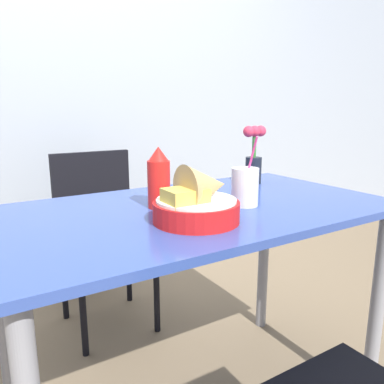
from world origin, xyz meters
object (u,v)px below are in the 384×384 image
at_px(ketchup_bottle, 159,179).
at_px(flower_vase, 254,156).
at_px(food_basket, 199,201).
at_px(chair_far_window, 99,223).
at_px(drink_cup, 245,188).

distance_m(ketchup_bottle, flower_vase, 0.54).
bearing_deg(food_basket, flower_vase, 34.89).
bearing_deg(ketchup_bottle, flower_vase, 16.32).
bearing_deg(flower_vase, ketchup_bottle, -163.68).
bearing_deg(chair_far_window, drink_cup, -76.41).
height_order(ketchup_bottle, flower_vase, flower_vase).
distance_m(chair_far_window, ketchup_bottle, 0.84).
distance_m(ketchup_bottle, drink_cup, 0.28).
distance_m(chair_far_window, food_basket, 1.00).
height_order(ketchup_bottle, drink_cup, drink_cup).
bearing_deg(flower_vase, food_basket, -145.11).
relative_size(food_basket, flower_vase, 1.01).
height_order(chair_far_window, ketchup_bottle, ketchup_bottle).
distance_m(food_basket, ketchup_bottle, 0.20).
relative_size(food_basket, drink_cup, 1.07).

